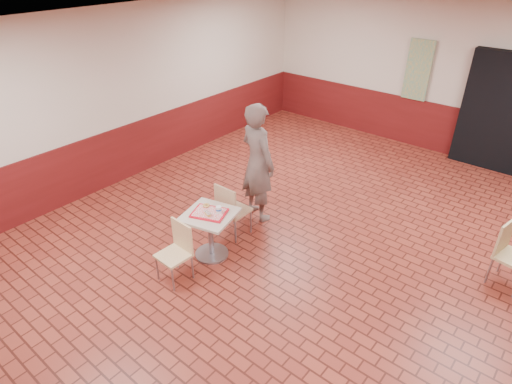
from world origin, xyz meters
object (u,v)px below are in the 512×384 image
Objects in this scene: chair_main_back at (231,208)px; chair_second_left at (510,251)px; long_john_donut at (208,214)px; ring_donut at (206,205)px; customer at (258,163)px; main_table at (210,228)px; chair_main_front at (177,249)px; paper_cup at (219,210)px; serving_tray at (209,213)px.

chair_main_back is 3.70m from chair_second_left.
long_john_donut is (0.13, -0.58, 0.25)m from chair_main_back.
ring_donut is 0.62× the size of long_john_donut.
customer is 3.56m from chair_second_left.
customer is 1.29m from long_john_donut.
customer reaches higher than chair_second_left.
long_john_donut is 0.18× the size of chair_second_left.
main_table is 0.37× the size of customer.
chair_main_back is at bearing 125.22° from chair_second_left.
paper_cup reaches higher than chair_main_front.
customer is at bearing 98.19° from long_john_donut.
long_john_donut is at bearing -39.98° from ring_donut.
main_table is 4.43× the size of long_john_donut.
paper_cup is at bearing 116.77° from customer.
customer is at bearing 97.07° from chair_main_front.
chair_second_left reaches higher than chair_main_front.
main_table is at bearing -30.34° from ring_donut.
chair_main_front is 0.74m from paper_cup.
chair_second_left is at bearing 32.43° from long_john_donut.
paper_cup is 0.11× the size of chair_second_left.
paper_cup reaches higher than serving_tray.
ring_donut reaches higher than main_table.
paper_cup is 3.73m from chair_second_left.
chair_main_back is at bearing 114.55° from paper_cup.
serving_tray is (0.00, 0.00, 0.24)m from main_table.
serving_tray reaches higher than main_table.
chair_main_front is at bearing -90.31° from serving_tray.
chair_main_front is at bearing -93.77° from long_john_donut.
main_table is 0.31m from ring_donut.
main_table is at bearing 132.85° from chair_second_left.
main_table is 1.30m from customer.
chair_main_back reaches higher than serving_tray.
chair_main_front is 0.93× the size of chair_main_back.
serving_tray is 0.50× the size of chair_second_left.
customer is 12.12× the size of long_john_donut.
ring_donut is 0.25m from paper_cup.
serving_tray is at bearing -147.08° from paper_cup.
customer reaches higher than main_table.
serving_tray is (0.00, 0.59, 0.25)m from chair_main_front.
chair_second_left reaches higher than main_table.
ring_donut is (0.02, -1.13, -0.21)m from customer.
customer reaches higher than chair_main_back.
chair_second_left reaches higher than ring_donut.
ring_donut is 0.11× the size of chair_second_left.
long_john_donut is (0.16, -0.14, 0.01)m from ring_donut.
main_table is at bearing 117.91° from long_john_donut.
ring_donut is at bearing 149.66° from serving_tray.
chair_second_left is (3.44, 0.81, -0.45)m from customer.
chair_main_front reaches higher than ring_donut.
chair_main_back is at bearing 102.23° from long_john_donut.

